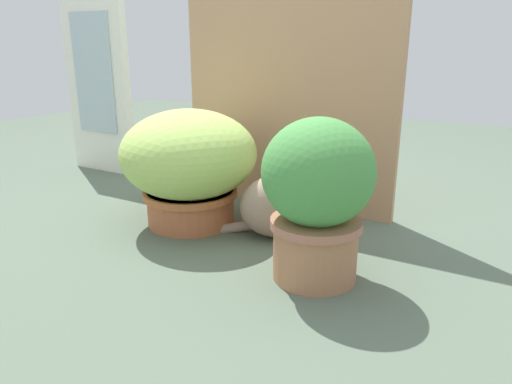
{
  "coord_description": "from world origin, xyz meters",
  "views": [
    {
      "loc": [
        0.89,
        -1.27,
        0.66
      ],
      "look_at": [
        0.13,
        0.04,
        0.18
      ],
      "focal_mm": 33.96,
      "sensor_mm": 36.0,
      "label": 1
    }
  ],
  "objects": [
    {
      "name": "ground_plane",
      "position": [
        0.0,
        0.0,
        0.0
      ],
      "size": [
        6.0,
        6.0,
        0.0
      ],
      "primitive_type": "plane",
      "color": "#526151"
    },
    {
      "name": "cardboard_backdrop",
      "position": [
        0.03,
        0.45,
        0.45
      ],
      "size": [
        0.9,
        0.03,
        0.91
      ],
      "primitive_type": "cube",
      "color": "tan",
      "rests_on": "ground"
    },
    {
      "name": "window_panel_white",
      "position": [
        -1.03,
        0.47,
        0.45
      ],
      "size": [
        0.4,
        0.05,
        0.9
      ],
      "color": "white",
      "rests_on": "ground"
    },
    {
      "name": "grass_planter",
      "position": [
        -0.17,
        0.08,
        0.23
      ],
      "size": [
        0.49,
        0.49,
        0.42
      ],
      "color": "#B4623C",
      "rests_on": "ground"
    },
    {
      "name": "leafy_planter",
      "position": [
        0.4,
        -0.09,
        0.25
      ],
      "size": [
        0.31,
        0.31,
        0.46
      ],
      "color": "#AC724E",
      "rests_on": "ground"
    },
    {
      "name": "cat",
      "position": [
        0.18,
        0.13,
        0.12
      ],
      "size": [
        0.38,
        0.28,
        0.32
      ],
      "color": "gray",
      "rests_on": "ground"
    },
    {
      "name": "mushroom_ornament_red",
      "position": [
        -0.15,
        -0.04,
        0.07
      ],
      "size": [
        0.07,
        0.07,
        0.1
      ],
      "color": "silver",
      "rests_on": "ground"
    }
  ]
}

